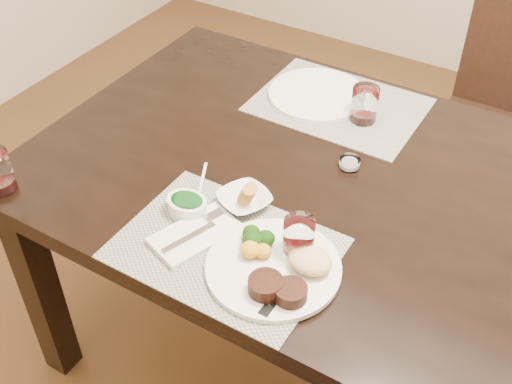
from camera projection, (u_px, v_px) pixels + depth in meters
The scene contains 13 objects.
dining_table at pixel (420, 240), 1.53m from camera, with size 2.00×1.00×0.75m.
chair_far at pixel (506, 111), 2.24m from camera, with size 0.42×0.42×0.90m.
placemat_near at pixel (225, 248), 1.39m from camera, with size 0.46×0.34×0.00m, color gray.
placemat_far at pixel (339, 105), 1.82m from camera, with size 0.46×0.34×0.00m, color gray.
dinner_plate at pixel (278, 268), 1.32m from camera, with size 0.29×0.29×0.05m.
napkin_fork at pixel (196, 234), 1.41m from camera, with size 0.17×0.22×0.02m.
steak_knife at pixel (283, 289), 1.29m from camera, with size 0.02×0.26×0.01m.
cracker_bowl at pixel (244, 200), 1.48m from camera, with size 0.15×0.15×0.05m.
sauce_ramekin at pixel (187, 205), 1.46m from camera, with size 0.10×0.15×0.08m.
wine_glass_near at pixel (299, 239), 1.35m from camera, with size 0.07×0.07×0.09m.
far_plate at pixel (317, 94), 1.84m from camera, with size 0.28×0.28×0.01m, color silver.
wine_glass_far at pixel (364, 106), 1.73m from camera, with size 0.07×0.07×0.10m.
salt_cellar at pixel (349, 163), 1.60m from camera, with size 0.05×0.05×0.02m.
Camera 1 is at (0.22, -1.13, 1.76)m, focal length 45.00 mm.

